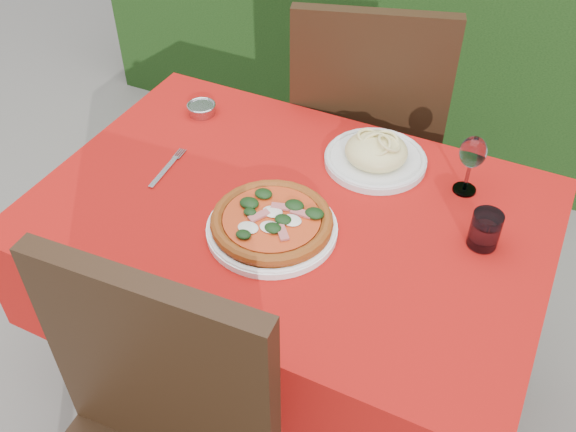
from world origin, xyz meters
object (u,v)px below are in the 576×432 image
at_px(fork, 164,172).
at_px(water_glass, 485,231).
at_px(chair_far, 366,125).
at_px(pizza_plate, 272,223).
at_px(wine_glass, 473,154).
at_px(steel_ramekin, 202,110).
at_px(pasta_plate, 376,155).

bearing_deg(fork, water_glass, 2.14).
xyz_separation_m(chair_far, pizza_plate, (0.03, -0.73, 0.17)).
height_order(chair_far, fork, chair_far).
height_order(wine_glass, steel_ramekin, wine_glass).
bearing_deg(pasta_plate, water_glass, -28.96).
relative_size(pizza_plate, wine_glass, 1.98).
distance_m(pizza_plate, fork, 0.37).
distance_m(pizza_plate, pasta_plate, 0.38).
relative_size(pasta_plate, wine_glass, 1.67).
bearing_deg(water_glass, steel_ramekin, 168.23).
bearing_deg(pizza_plate, pasta_plate, 70.71).
xyz_separation_m(water_glass, fork, (-0.82, -0.10, -0.04)).
relative_size(water_glass, steel_ramekin, 1.16).
bearing_deg(fork, steel_ramekin, 96.62).
xyz_separation_m(pizza_plate, wine_glass, (0.37, 0.35, 0.09)).
xyz_separation_m(pizza_plate, fork, (-0.36, 0.08, -0.02)).
bearing_deg(pasta_plate, pizza_plate, -109.29).
relative_size(wine_glass, steel_ramekin, 2.07).
relative_size(fork, steel_ramekin, 2.41).
xyz_separation_m(pizza_plate, water_glass, (0.46, 0.18, 0.01)).
xyz_separation_m(pizza_plate, pasta_plate, (0.13, 0.36, 0.00)).
distance_m(chair_far, pizza_plate, 0.75).
distance_m(chair_far, pasta_plate, 0.44).
height_order(water_glass, fork, water_glass).
height_order(chair_far, wine_glass, chair_far).
xyz_separation_m(pizza_plate, steel_ramekin, (-0.42, 0.36, -0.01)).
relative_size(chair_far, fork, 5.51).
height_order(pasta_plate, wine_glass, wine_glass).
distance_m(chair_far, water_glass, 0.76).
xyz_separation_m(pasta_plate, water_glass, (0.33, -0.18, 0.01)).
bearing_deg(water_glass, pizza_plate, -158.79).
height_order(pizza_plate, wine_glass, wine_glass).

